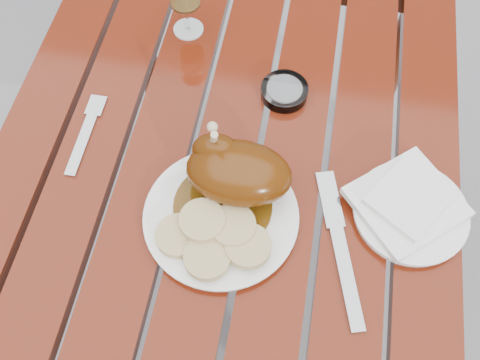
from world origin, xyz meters
name	(u,v)px	position (x,y,z in m)	size (l,w,h in m)	color
ground	(231,289)	(0.00, 0.00, 0.00)	(60.00, 60.00, 0.00)	slate
table	(228,240)	(0.00, 0.00, 0.38)	(0.80, 1.20, 0.75)	maroon
dinner_plate	(221,217)	(0.02, -0.12, 0.76)	(0.25, 0.25, 0.02)	white
roast_duck	(235,171)	(0.03, -0.06, 0.81)	(0.18, 0.18, 0.12)	#513109
bread_dumplings	(214,237)	(0.02, -0.17, 0.78)	(0.18, 0.13, 0.03)	tan
wine_glass	(185,2)	(-0.12, 0.28, 0.82)	(0.06, 0.06, 0.14)	#D1B65F
side_plate	(410,213)	(0.32, -0.06, 0.76)	(0.19, 0.19, 0.01)	white
napkin	(406,202)	(0.31, -0.05, 0.77)	(0.16, 0.14, 0.01)	white
ashtray	(284,91)	(0.08, 0.15, 0.76)	(0.09, 0.09, 0.02)	#B2B7BC
fork	(84,138)	(-0.25, -0.01, 0.75)	(0.02, 0.16, 0.01)	gray
knife	(343,258)	(0.22, -0.15, 0.75)	(0.02, 0.23, 0.01)	gray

